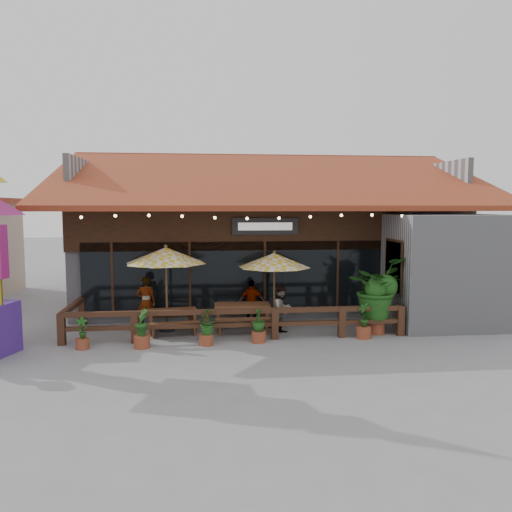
{
  "coord_description": "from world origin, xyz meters",
  "views": [
    {
      "loc": [
        -2.55,
        -14.6,
        3.85
      ],
      "look_at": [
        -0.84,
        1.5,
        2.24
      ],
      "focal_mm": 35.0,
      "sensor_mm": 36.0,
      "label": 1
    }
  ],
  "objects": [
    {
      "name": "ground",
      "position": [
        0.0,
        0.0,
        0.0
      ],
      "size": [
        100.0,
        100.0,
        0.0
      ],
      "primitive_type": "plane",
      "color": "gray",
      "rests_on": "ground"
    },
    {
      "name": "restaurant_building",
      "position": [
        0.26,
        6.61,
        2.21
      ],
      "size": [
        15.5,
        14.73,
        6.09
      ],
      "color": "#A2A2A7",
      "rests_on": "ground"
    },
    {
      "name": "patio_railing",
      "position": [
        -2.25,
        -0.27,
        0.61
      ],
      "size": [
        10.0,
        2.6,
        0.92
      ],
      "color": "#452918",
      "rests_on": "ground"
    },
    {
      "name": "umbrella_left",
      "position": [
        -3.69,
        0.84,
        2.34
      ],
      "size": [
        3.02,
        3.02,
        2.69
      ],
      "color": "brown",
      "rests_on": "ground"
    },
    {
      "name": "umbrella_right",
      "position": [
        -0.31,
        0.93,
        2.15
      ],
      "size": [
        2.88,
        2.88,
        2.47
      ],
      "color": "brown",
      "rests_on": "ground"
    },
    {
      "name": "picnic_table_left",
      "position": [
        -3.51,
        0.59,
        0.48
      ],
      "size": [
        1.66,
        1.49,
        0.71
      ],
      "color": "brown",
      "rests_on": "ground"
    },
    {
      "name": "picnic_table_right",
      "position": [
        -1.36,
        0.67,
        0.56
      ],
      "size": [
        1.76,
        1.53,
        0.83
      ],
      "color": "brown",
      "rests_on": "ground"
    },
    {
      "name": "tropical_plant",
      "position": [
        2.65,
        -0.12,
        1.34
      ],
      "size": [
        2.24,
        2.21,
        2.34
      ],
      "color": "brown",
      "rests_on": "ground"
    },
    {
      "name": "diner_a",
      "position": [
        -4.37,
        1.26,
        0.83
      ],
      "size": [
        0.62,
        0.42,
        1.67
      ],
      "primitive_type": "imported",
      "rotation": [
        0.0,
        0.0,
        3.11
      ],
      "color": "#352211",
      "rests_on": "ground"
    },
    {
      "name": "diner_b",
      "position": [
        -0.19,
        0.12,
        0.73
      ],
      "size": [
        0.9,
        0.87,
        1.46
      ],
      "primitive_type": "imported",
      "rotation": [
        0.0,
        0.0,
        0.66
      ],
      "color": "#352211",
      "rests_on": "ground"
    },
    {
      "name": "diner_c",
      "position": [
        -0.97,
        1.48,
        0.73
      ],
      "size": [
        0.91,
        0.55,
        1.46
      ],
      "primitive_type": "imported",
      "rotation": [
        0.0,
        0.0,
        2.9
      ],
      "color": "#352211",
      "rests_on": "ground"
    },
    {
      "name": "planter_a",
      "position": [
        -5.84,
        -0.96,
        0.37
      ],
      "size": [
        0.36,
        0.36,
        0.88
      ],
      "color": "brown",
      "rests_on": "ground"
    },
    {
      "name": "planter_b",
      "position": [
        -4.25,
        -1.01,
        0.48
      ],
      "size": [
        0.44,
        0.44,
        1.07
      ],
      "color": "brown",
      "rests_on": "ground"
    },
    {
      "name": "planter_c",
      "position": [
        -2.49,
        -0.93,
        0.53
      ],
      "size": [
        0.75,
        0.76,
        0.95
      ],
      "color": "brown",
      "rests_on": "ground"
    },
    {
      "name": "planter_d",
      "position": [
        -1.0,
        -0.79,
        0.48
      ],
      "size": [
        0.5,
        0.5,
        0.99
      ],
      "color": "brown",
      "rests_on": "ground"
    },
    {
      "name": "planter_e",
      "position": [
        2.1,
        -0.69,
        0.45
      ],
      "size": [
        0.44,
        0.45,
        1.07
      ],
      "color": "brown",
      "rests_on": "ground"
    }
  ]
}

